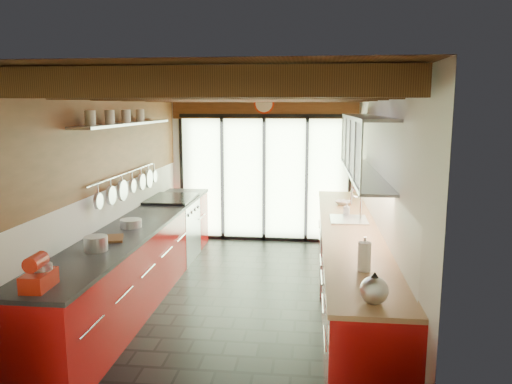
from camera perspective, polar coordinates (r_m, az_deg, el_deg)
ground at (r=6.22m, az=-1.55°, el=-12.04°), size 5.50×5.50×0.00m
room_shell at (r=5.81m, az=-1.62°, el=3.27°), size 5.50×5.50×5.50m
ceiling_beams at (r=6.15m, az=-1.16°, el=11.18°), size 3.14×5.06×4.90m
glass_door at (r=8.47m, az=0.93°, el=5.39°), size 2.95×0.10×2.90m
left_counter at (r=6.36m, az=-13.11°, el=-7.39°), size 0.68×5.00×0.92m
range_stove at (r=7.69m, az=-9.52°, el=-4.20°), size 0.66×0.90×0.97m
right_counter at (r=6.03m, az=10.64°, el=-8.27°), size 0.68×5.00×0.92m
sink_assembly at (r=6.28m, az=10.65°, el=-2.81°), size 0.45×0.52×0.43m
upper_cabinets_right at (r=6.07m, az=12.33°, el=5.19°), size 0.34×3.00×3.00m
left_wall_fixtures at (r=6.45m, az=-14.36°, el=4.79°), size 0.28×2.60×0.96m
stand_mixer at (r=4.25m, az=-23.54°, el=-8.63°), size 0.19×0.32×0.28m
pot_large at (r=5.13m, az=-17.82°, el=-5.62°), size 0.24×0.24×0.14m
pot_small at (r=5.99m, az=-14.10°, el=-3.49°), size 0.33×0.33×0.10m
cutting_board at (r=5.50m, az=-16.08°, el=-5.13°), size 0.30×0.35×0.03m
kettle at (r=3.73m, az=13.35°, el=-10.70°), size 0.27×0.29×0.24m
paper_towel at (r=4.38m, az=12.28°, el=-7.28°), size 0.13×0.13×0.30m
soap_bottle at (r=6.56m, az=10.33°, el=-1.89°), size 0.09×0.09×0.16m
bowl at (r=7.23m, az=9.97°, el=-1.22°), size 0.30×0.30×0.06m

